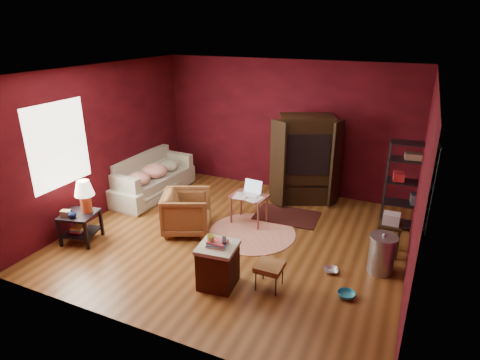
% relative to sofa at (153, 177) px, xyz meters
% --- Properties ---
extents(room, '(5.54, 5.04, 2.84)m').
position_rel_sofa_xyz_m(room, '(2.34, -0.96, 1.00)').
color(room, brown).
rests_on(room, ground).
extents(sofa, '(0.66, 2.09, 0.81)m').
position_rel_sofa_xyz_m(sofa, '(0.00, 0.00, 0.00)').
color(sofa, '#B5B69D').
rests_on(sofa, ground).
extents(armchair, '(1.00, 1.03, 0.82)m').
position_rel_sofa_xyz_m(armchair, '(1.51, -1.08, 0.00)').
color(armchair, black).
rests_on(armchair, ground).
extents(pet_bowl_steel, '(0.22, 0.11, 0.22)m').
position_rel_sofa_xyz_m(pet_bowl_steel, '(4.12, -1.29, -0.30)').
color(pet_bowl_steel, silver).
rests_on(pet_bowl_steel, ground).
extents(pet_bowl_turquoise, '(0.24, 0.09, 0.24)m').
position_rel_sofa_xyz_m(pet_bowl_turquoise, '(4.45, -1.80, -0.29)').
color(pet_bowl_turquoise, teal).
rests_on(pet_bowl_turquoise, ground).
extents(vase, '(0.15, 0.16, 0.14)m').
position_rel_sofa_xyz_m(vase, '(0.08, -2.27, 0.18)').
color(vase, '#0B1338').
rests_on(vase, side_table).
extents(mug, '(0.13, 0.11, 0.11)m').
position_rel_sofa_xyz_m(mug, '(2.65, -2.30, 0.35)').
color(mug, '#DEDD6C').
rests_on(mug, hamper).
extents(side_table, '(0.65, 0.65, 1.07)m').
position_rel_sofa_xyz_m(side_table, '(0.10, -2.06, 0.24)').
color(side_table, black).
rests_on(side_table, ground).
extents(sofa_cushions, '(0.89, 1.95, 0.79)m').
position_rel_sofa_xyz_m(sofa_cushions, '(-0.05, 0.01, -0.02)').
color(sofa_cushions, '#B5B69D').
rests_on(sofa_cushions, sofa).
extents(hamper, '(0.57, 0.57, 0.73)m').
position_rel_sofa_xyz_m(hamper, '(2.74, -2.26, -0.08)').
color(hamper, '#401C0E').
rests_on(hamper, ground).
extents(footstool, '(0.37, 0.37, 0.37)m').
position_rel_sofa_xyz_m(footstool, '(3.41, -2.02, -0.08)').
color(footstool, black).
rests_on(footstool, ground).
extents(rug_round, '(1.94, 1.94, 0.01)m').
position_rel_sofa_xyz_m(rug_round, '(2.59, -0.68, -0.40)').
color(rug_round, beige).
rests_on(rug_round, ground).
extents(rug_oriental, '(1.22, 0.85, 0.01)m').
position_rel_sofa_xyz_m(rug_oriental, '(2.94, 0.21, -0.39)').
color(rug_oriental, '#471713').
rests_on(rug_oriental, ground).
extents(laptop_desk, '(0.68, 0.54, 0.79)m').
position_rel_sofa_xyz_m(laptop_desk, '(2.38, -0.32, 0.09)').
color(laptop_desk, brown).
rests_on(laptop_desk, ground).
extents(tv_armoire, '(1.30, 1.08, 1.80)m').
position_rel_sofa_xyz_m(tv_armoire, '(3.01, 1.03, 0.53)').
color(tv_armoire, black).
rests_on(tv_armoire, ground).
extents(wire_shelving, '(0.82, 0.43, 1.61)m').
position_rel_sofa_xyz_m(wire_shelving, '(5.00, 0.62, 0.48)').
color(wire_shelving, '#24282B').
rests_on(wire_shelving, ground).
extents(small_stand, '(0.35, 0.35, 0.71)m').
position_rel_sofa_xyz_m(small_stand, '(4.82, -0.39, 0.12)').
color(small_stand, black).
rests_on(small_stand, ground).
extents(trash_can, '(0.52, 0.52, 0.64)m').
position_rel_sofa_xyz_m(trash_can, '(4.78, -0.97, -0.10)').
color(trash_can, '#A6A8AE').
rests_on(trash_can, ground).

